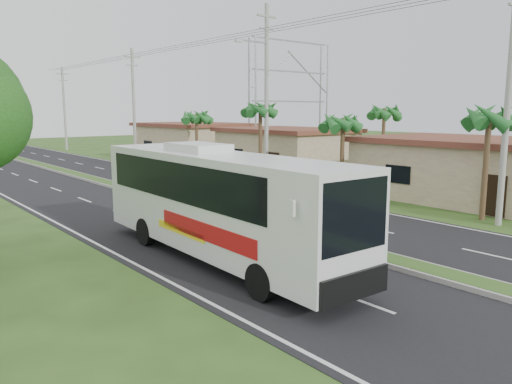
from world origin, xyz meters
TOP-DOWN VIEW (x-y plane):
  - ground at (0.00, 0.00)m, footprint 180.00×180.00m
  - road_asphalt at (0.00, 20.00)m, footprint 14.00×160.00m
  - median_strip at (0.00, 20.00)m, footprint 1.20×160.00m
  - lane_edge_left at (-6.70, 20.00)m, footprint 0.12×160.00m
  - lane_edge_right at (6.70, 20.00)m, footprint 0.12×160.00m
  - shop_near at (14.00, 6.00)m, footprint 8.60×12.60m
  - shop_mid at (14.00, 22.00)m, footprint 7.60×10.60m
  - shop_far at (14.00, 36.00)m, footprint 8.60×11.60m
  - palm_verge_a at (9.00, 3.00)m, footprint 2.40×2.40m
  - palm_verge_b at (9.40, 12.00)m, footprint 2.40×2.40m
  - palm_verge_c at (8.80, 19.00)m, footprint 2.40×2.40m
  - palm_verge_d at (9.30, 28.00)m, footprint 2.40×2.40m
  - palm_behind_shop at (17.50, 15.00)m, footprint 2.40×2.40m
  - utility_pole_a at (8.50, 2.00)m, footprint 1.60×0.28m
  - utility_pole_b at (8.47, 18.00)m, footprint 3.20×0.28m
  - utility_pole_c at (8.50, 38.00)m, footprint 1.60×0.28m
  - utility_pole_d at (8.50, 58.00)m, footprint 1.60×0.28m
  - billboard_lattice at (22.00, 30.00)m, footprint 10.18×1.18m
  - coach_bus_main at (-4.24, 5.73)m, footprint 2.94×12.26m
  - motorcyclist at (-1.57, 12.79)m, footprint 1.66×0.90m

SIDE VIEW (x-z plane):
  - ground at x=0.00m, z-range 0.00..0.00m
  - lane_edge_left at x=-6.70m, z-range 0.00..0.00m
  - lane_edge_right at x=6.70m, z-range 0.00..0.00m
  - road_asphalt at x=0.00m, z-range 0.00..0.02m
  - median_strip at x=0.00m, z-range 0.01..0.20m
  - motorcyclist at x=-1.57m, z-range -0.29..1.99m
  - shop_near at x=14.00m, z-range 0.02..3.54m
  - shop_mid at x=14.00m, z-range 0.02..3.69m
  - shop_far at x=14.00m, z-range 0.02..3.84m
  - coach_bus_main at x=-4.24m, z-range 0.20..4.13m
  - palm_verge_b at x=9.40m, z-range 1.83..6.88m
  - palm_verge_d at x=9.30m, z-range 1.92..7.17m
  - palm_verge_a at x=9.00m, z-range 2.02..7.47m
  - palm_behind_shop at x=17.50m, z-range 2.11..7.76m
  - palm_verge_c at x=8.80m, z-range 2.20..8.05m
  - utility_pole_d at x=8.50m, z-range 0.17..10.67m
  - utility_pole_a at x=8.50m, z-range 0.17..11.17m
  - utility_pole_c at x=8.50m, z-range 0.17..11.17m
  - utility_pole_b at x=8.47m, z-range 0.26..12.26m
  - billboard_lattice at x=22.00m, z-range 0.79..12.86m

